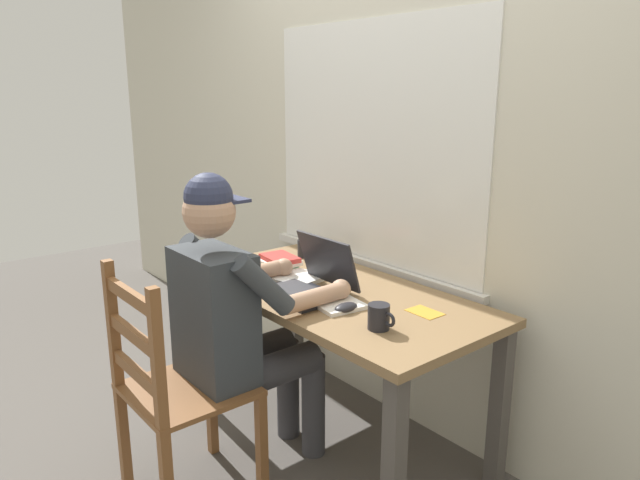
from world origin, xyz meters
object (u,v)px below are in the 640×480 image
landscape_photo_print (425,312)px  wooden_chair (175,391)px  computer_mouse (346,307)px  laptop (310,281)px  desk (332,312)px  seated_person (238,315)px  coffee_mug_white (330,267)px  book_stack_main (280,262)px  coffee_mug_dark (379,317)px  coffee_mug_spare (306,248)px

landscape_photo_print → wooden_chair: bearing=-119.5°
computer_mouse → laptop: bearing=173.4°
desk → seated_person: (-0.07, -0.42, 0.07)m
laptop → coffee_mug_white: 0.23m
book_stack_main → wooden_chair: bearing=-66.1°
seated_person → laptop: 0.34m
desk → coffee_mug_dark: coffee_mug_dark is taller
seated_person → coffee_mug_white: (-0.08, 0.53, 0.07)m
computer_mouse → coffee_mug_spare: 0.77m
desk → coffee_mug_white: bearing=142.8°
coffee_mug_white → landscape_photo_print: coffee_mug_white is taller
seated_person → landscape_photo_print: bearing=47.1°
laptop → coffee_mug_dark: (0.45, -0.05, -0.01)m
landscape_photo_print → coffee_mug_white: bearing=-179.1°
laptop → computer_mouse: 0.25m
computer_mouse → landscape_photo_print: (0.19, 0.22, -0.02)m
seated_person → coffee_mug_dark: seated_person is taller
landscape_photo_print → coffee_mug_spare: bearing=173.7°
wooden_chair → coffee_mug_spare: (-0.40, 0.92, 0.29)m
desk → laptop: 0.18m
wooden_chair → coffee_mug_white: bearing=95.4°
laptop → coffee_mug_white: bearing=119.3°
desk → coffee_mug_spare: coffee_mug_spare is taller
desk → coffee_mug_white: coffee_mug_white is taller
coffee_mug_dark → book_stack_main: coffee_mug_dark is taller
laptop → landscape_photo_print: 0.49m
laptop → coffee_mug_dark: size_ratio=2.86×
seated_person → book_stack_main: 0.52m
seated_person → computer_mouse: size_ratio=12.38×
wooden_chair → book_stack_main: bearing=113.9°
laptop → computer_mouse: (0.25, -0.03, -0.04)m
wooden_chair → landscape_photo_print: size_ratio=7.18×
wooden_chair → coffee_mug_dark: (0.48, 0.55, 0.30)m
coffee_mug_dark → desk: bearing=161.1°
desk → book_stack_main: book_stack_main is taller
desk → coffee_mug_spare: bearing=154.3°
computer_mouse → coffee_mug_dark: coffee_mug_dark is taller
laptop → book_stack_main: laptop is taller
seated_person → coffee_mug_spare: 0.76m
coffee_mug_dark → coffee_mug_spare: coffee_mug_dark is taller
computer_mouse → wooden_chair: bearing=-116.6°
seated_person → laptop: (0.04, 0.32, 0.08)m
coffee_mug_white → desk: bearing=-37.2°
coffee_mug_dark → coffee_mug_spare: size_ratio=0.99×
coffee_mug_spare → coffee_mug_dark: bearing=-22.6°
wooden_chair → landscape_photo_print: wooden_chair is taller
landscape_photo_print → laptop: bearing=-154.7°
coffee_mug_spare → landscape_photo_print: size_ratio=0.89×
desk → seated_person: seated_person is taller
desk → landscape_photo_print: (0.41, 0.10, 0.10)m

